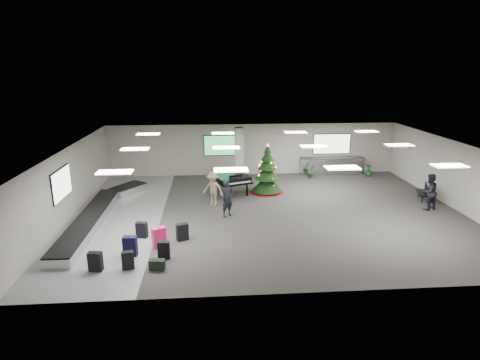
{
  "coord_description": "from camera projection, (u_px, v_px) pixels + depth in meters",
  "views": [
    {
      "loc": [
        -2.72,
        -17.6,
        6.64
      ],
      "look_at": [
        -1.3,
        1.0,
        1.33
      ],
      "focal_mm": 30.0,
      "sensor_mm": 36.0,
      "label": 1
    }
  ],
  "objects": [
    {
      "name": "pink_suitcase",
      "position": [
        159.0,
        237.0,
        15.18
      ],
      "size": [
        0.58,
        0.48,
        0.81
      ],
      "rotation": [
        0.0,
        0.0,
        0.48
      ],
      "color": "#FF216E",
      "rests_on": "ground"
    },
    {
      "name": "traveler_b",
      "position": [
        213.0,
        189.0,
        19.66
      ],
      "size": [
        1.26,
        1.08,
        1.69
      ],
      "primitive_type": "imported",
      "rotation": [
        0.0,
        0.0,
        -0.51
      ],
      "color": "#8D7C57",
      "rests_on": "ground"
    },
    {
      "name": "ground",
      "position": [
        269.0,
        212.0,
        18.9
      ],
      "size": [
        18.0,
        18.0,
        0.0
      ],
      "primitive_type": "plane",
      "color": "#312F2D",
      "rests_on": "ground"
    },
    {
      "name": "bench",
      "position": [
        424.0,
        191.0,
        20.61
      ],
      "size": [
        0.93,
        1.38,
        0.83
      ],
      "rotation": [
        0.0,
        0.0,
        -0.4
      ],
      "color": "black",
      "rests_on": "ground"
    },
    {
      "name": "suitcase_3",
      "position": [
        182.0,
        232.0,
        15.81
      ],
      "size": [
        0.52,
        0.4,
        0.7
      ],
      "rotation": [
        0.0,
        0.0,
        0.39
      ],
      "color": "black",
      "rests_on": "ground"
    },
    {
      "name": "suitcase_8",
      "position": [
        142.0,
        230.0,
        16.05
      ],
      "size": [
        0.48,
        0.34,
        0.66
      ],
      "rotation": [
        0.0,
        0.0,
        -0.22
      ],
      "color": "black",
      "rests_on": "ground"
    },
    {
      "name": "suitcase_1",
      "position": [
        164.0,
        250.0,
        14.3
      ],
      "size": [
        0.42,
        0.23,
        0.66
      ],
      "rotation": [
        0.0,
        0.0,
        -0.04
      ],
      "color": "black",
      "rests_on": "ground"
    },
    {
      "name": "traveler_a",
      "position": [
        227.0,
        198.0,
        18.2
      ],
      "size": [
        0.75,
        0.7,
        1.72
      ],
      "primitive_type": "imported",
      "rotation": [
        0.0,
        0.0,
        0.64
      ],
      "color": "black",
      "rests_on": "ground"
    },
    {
      "name": "potted_plant_left",
      "position": [
        311.0,
        171.0,
        24.57
      ],
      "size": [
        0.57,
        0.6,
        0.85
      ],
      "primitive_type": "imported",
      "rotation": [
        0.0,
        0.0,
        1.0
      ],
      "color": "#174215",
      "rests_on": "ground"
    },
    {
      "name": "green_duffel",
      "position": [
        157.0,
        264.0,
        13.56
      ],
      "size": [
        0.56,
        0.33,
        0.37
      ],
      "rotation": [
        0.0,
        0.0,
        -0.14
      ],
      "color": "black",
      "rests_on": "ground"
    },
    {
      "name": "grand_piano",
      "position": [
        230.0,
        178.0,
        21.43
      ],
      "size": [
        2.29,
        2.59,
        1.23
      ],
      "rotation": [
        0.0,
        0.0,
        0.37
      ],
      "color": "black",
      "rests_on": "ground"
    },
    {
      "name": "baggage_carousel",
      "position": [
        98.0,
        213.0,
        18.18
      ],
      "size": [
        2.28,
        9.71,
        0.43
      ],
      "color": "silver",
      "rests_on": "ground"
    },
    {
      "name": "service_counter",
      "position": [
        332.0,
        166.0,
        25.49
      ],
      "size": [
        4.05,
        0.65,
        1.08
      ],
      "color": "silver",
      "rests_on": "ground"
    },
    {
      "name": "potted_plant_right",
      "position": [
        369.0,
        170.0,
        25.06
      ],
      "size": [
        0.58,
        0.58,
        0.74
      ],
      "primitive_type": "imported",
      "rotation": [
        0.0,
        0.0,
        2.15
      ],
      "color": "#174215",
      "rests_on": "ground"
    },
    {
      "name": "suitcase_5",
      "position": [
        95.0,
        262.0,
        13.41
      ],
      "size": [
        0.48,
        0.3,
        0.69
      ],
      "rotation": [
        0.0,
        0.0,
        -0.14
      ],
      "color": "black",
      "rests_on": "ground"
    },
    {
      "name": "christmas_tree",
      "position": [
        267.0,
        176.0,
        21.68
      ],
      "size": [
        1.93,
        1.93,
        2.75
      ],
      "color": "maroon",
      "rests_on": "ground"
    },
    {
      "name": "navy_suitcase",
      "position": [
        130.0,
        246.0,
        14.48
      ],
      "size": [
        0.51,
        0.32,
        0.77
      ],
      "rotation": [
        0.0,
        0.0,
        -0.08
      ],
      "color": "black",
      "rests_on": "ground"
    },
    {
      "name": "traveler_bench",
      "position": [
        429.0,
        192.0,
        19.05
      ],
      "size": [
        1.03,
        0.92,
        1.77
      ],
      "primitive_type": "imported",
      "rotation": [
        0.0,
        0.0,
        3.48
      ],
      "color": "black",
      "rests_on": "ground"
    },
    {
      "name": "room_envelope",
      "position": [
        260.0,
        161.0,
        18.87
      ],
      "size": [
        18.02,
        14.02,
        3.21
      ],
      "color": "#B3AFA4",
      "rests_on": "ground"
    },
    {
      "name": "suitcase_0",
      "position": [
        128.0,
        260.0,
        13.56
      ],
      "size": [
        0.43,
        0.29,
        0.64
      ],
      "rotation": [
        0.0,
        0.0,
        0.16
      ],
      "color": "black",
      "rests_on": "ground"
    }
  ]
}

